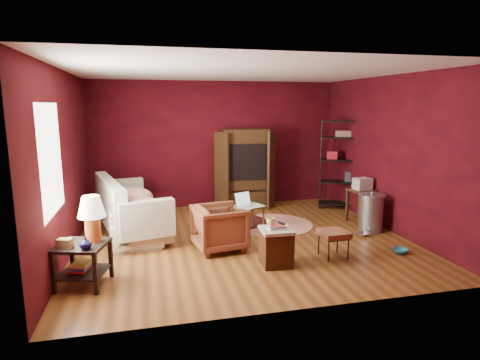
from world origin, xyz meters
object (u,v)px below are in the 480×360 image
at_px(armchair, 220,226).
at_px(tv_armoire, 245,167).
at_px(sofa, 132,212).
at_px(hamper, 276,246).
at_px(side_table, 87,232).
at_px(wire_shelving, 342,161).
at_px(laptop_desk, 247,208).

relative_size(armchair, tv_armoire, 0.44).
bearing_deg(sofa, hamper, -140.01).
distance_m(sofa, tv_armoire, 2.84).
distance_m(armchair, side_table, 2.06).
bearing_deg(side_table, armchair, 24.59).
xyz_separation_m(side_table, wire_shelving, (4.97, 2.80, 0.38)).
height_order(laptop_desk, tv_armoire, tv_armoire).
bearing_deg(wire_shelving, sofa, -145.97).
height_order(hamper, tv_armoire, tv_armoire).
relative_size(laptop_desk, tv_armoire, 0.41).
bearing_deg(laptop_desk, tv_armoire, 53.68).
distance_m(side_table, laptop_desk, 2.97).
distance_m(armchair, laptop_desk, 0.99).
bearing_deg(tv_armoire, hamper, -94.27).
bearing_deg(wire_shelving, tv_armoire, -171.83).
relative_size(sofa, hamper, 3.33).
bearing_deg(tv_armoire, wire_shelving, -13.54).
bearing_deg(armchair, side_table, 105.52).
xyz_separation_m(sofa, side_table, (-0.47, -1.98, 0.28)).
bearing_deg(sofa, side_table, 160.16).
bearing_deg(sofa, wire_shelving, -86.06).
height_order(side_table, wire_shelving, wire_shelving).
distance_m(laptop_desk, tv_armoire, 1.88).
xyz_separation_m(hamper, laptop_desk, (-0.04, 1.57, 0.16)).
distance_m(sofa, laptop_desk, 2.06).
distance_m(sofa, armchair, 1.79).
bearing_deg(laptop_desk, wire_shelving, 2.37).
xyz_separation_m(side_table, laptop_desk, (2.49, 1.60, -0.25)).
xyz_separation_m(armchair, tv_armoire, (1.04, 2.53, 0.52)).
distance_m(armchair, wire_shelving, 3.73).
xyz_separation_m(sofa, tv_armoire, (2.42, 1.40, 0.51)).
height_order(sofa, hamper, sofa).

